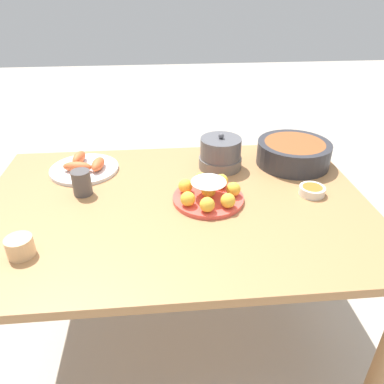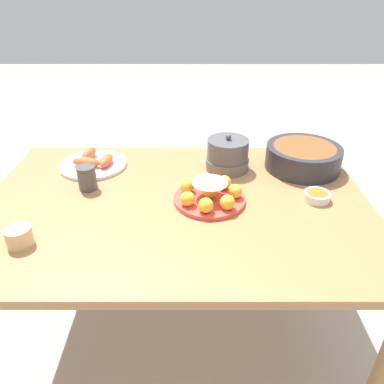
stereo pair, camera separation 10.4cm
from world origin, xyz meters
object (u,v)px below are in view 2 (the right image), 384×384
object	(u,v)px
cake_plate	(209,194)
cup_near	(18,237)
dining_table	(176,222)
seafood_platter	(92,163)
sauce_bowl	(316,196)
warming_pot	(227,155)
serving_bowl	(302,157)
cup_far	(86,178)

from	to	relation	value
cake_plate	cup_near	world-z (taller)	cake_plate
dining_table	seafood_platter	bearing A→B (deg)	142.20
sauce_bowl	seafood_platter	xyz separation A→B (m)	(-0.88, 0.28, 0.00)
sauce_bowl	cup_near	size ratio (longest dim) A/B	1.20
cup_near	warming_pot	distance (m)	0.85
dining_table	serving_bowl	xyz separation A→B (m)	(0.52, 0.27, 0.14)
seafood_platter	cup_near	world-z (taller)	seafood_platter
cake_plate	warming_pot	size ratio (longest dim) A/B	1.43
dining_table	cup_near	size ratio (longest dim) A/B	17.63
cup_near	warming_pot	bearing A→B (deg)	37.49
cake_plate	cup_far	size ratio (longest dim) A/B	2.73
dining_table	warming_pot	bearing A→B (deg)	52.23
serving_bowl	cup_near	bearing A→B (deg)	-152.30
cup_far	warming_pot	size ratio (longest dim) A/B	0.53
seafood_platter	cup_far	distance (m)	0.20
cup_near	cup_far	xyz separation A→B (m)	(0.13, 0.34, 0.02)
cake_plate	serving_bowl	xyz separation A→B (m)	(0.40, 0.27, 0.02)
cake_plate	serving_bowl	world-z (taller)	serving_bowl
serving_bowl	warming_pot	distance (m)	0.32
dining_table	warming_pot	xyz separation A→B (m)	(0.20, 0.26, 0.16)
seafood_platter	cup_near	distance (m)	0.54
cup_near	warming_pot	xyz separation A→B (m)	(0.67, 0.52, 0.03)
seafood_platter	cup_far	bearing A→B (deg)	-83.06
cup_near	warming_pot	world-z (taller)	warming_pot
serving_bowl	sauce_bowl	bearing A→B (deg)	-92.35
dining_table	cake_plate	distance (m)	0.17
cake_plate	cup_near	xyz separation A→B (m)	(-0.59, -0.25, -0.00)
dining_table	warming_pot	distance (m)	0.37
cake_plate	sauce_bowl	world-z (taller)	cake_plate
cup_near	sauce_bowl	bearing A→B (deg)	14.83
cake_plate	seafood_platter	size ratio (longest dim) A/B	0.92
serving_bowl	sauce_bowl	distance (m)	0.26
dining_table	cup_near	distance (m)	0.54
serving_bowl	cup_far	xyz separation A→B (m)	(-0.86, -0.18, -0.01)
dining_table	sauce_bowl	xyz separation A→B (m)	(0.51, 0.01, 0.11)
cake_plate	warming_pot	bearing A→B (deg)	72.57
warming_pot	seafood_platter	bearing A→B (deg)	178.03
serving_bowl	seafood_platter	distance (m)	0.89
dining_table	cup_far	size ratio (longest dim) A/B	14.82
sauce_bowl	seafood_platter	distance (m)	0.92
seafood_platter	warming_pot	size ratio (longest dim) A/B	1.56
seafood_platter	cup_far	world-z (taller)	cup_far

